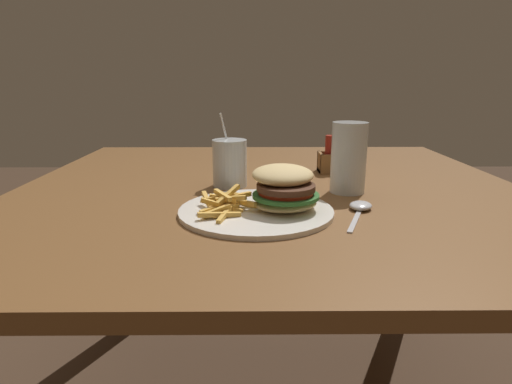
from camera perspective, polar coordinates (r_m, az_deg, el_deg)
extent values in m
cube|color=brown|center=(1.13, 1.89, 0.20)|extent=(1.30, 1.26, 0.03)
cylinder|color=brown|center=(1.86, -17.20, -7.00)|extent=(0.09, 0.09, 0.74)
cylinder|color=brown|center=(1.89, 18.99, -6.81)|extent=(0.09, 0.09, 0.74)
cylinder|color=white|center=(0.88, 0.00, -2.55)|extent=(0.32, 0.32, 0.01)
ellipsoid|color=#E0C17F|center=(0.88, 3.97, -1.51)|extent=(0.16, 0.14, 0.03)
cylinder|color=#2D6628|center=(0.87, 3.99, -0.48)|extent=(0.17, 0.17, 0.01)
cylinder|color=red|center=(0.87, 4.00, 0.00)|extent=(0.14, 0.14, 0.01)
cylinder|color=#4C2D1E|center=(0.87, 4.01, 0.64)|extent=(0.15, 0.15, 0.01)
ellipsoid|color=#E0C17F|center=(0.88, 3.61, 2.32)|extent=(0.16, 0.15, 0.05)
cube|color=gold|center=(0.92, -3.90, -0.87)|extent=(0.05, 0.05, 0.01)
cube|color=gold|center=(0.89, -1.67, -1.54)|extent=(0.09, 0.03, 0.02)
cube|color=gold|center=(0.88, -3.03, -0.65)|extent=(0.08, 0.05, 0.01)
cube|color=gold|center=(0.87, -4.48, -0.42)|extent=(0.04, 0.06, 0.01)
cube|color=gold|center=(0.88, -4.08, -0.94)|extent=(0.05, 0.04, 0.01)
cube|color=gold|center=(0.88, -4.81, -0.61)|extent=(0.06, 0.04, 0.01)
cube|color=gold|center=(0.87, -3.76, -0.39)|extent=(0.05, 0.07, 0.03)
cube|color=gold|center=(0.83, -4.26, -3.11)|extent=(0.03, 0.07, 0.02)
cube|color=gold|center=(0.83, -4.90, -3.04)|extent=(0.08, 0.03, 0.02)
cube|color=gold|center=(0.87, -3.90, -0.88)|extent=(0.08, 0.04, 0.02)
cube|color=gold|center=(0.89, -6.49, -1.17)|extent=(0.03, 0.07, 0.03)
cube|color=gold|center=(0.84, -5.27, -2.51)|extent=(0.06, 0.04, 0.02)
cube|color=gold|center=(0.88, -4.29, -0.81)|extent=(0.06, 0.02, 0.02)
cube|color=gold|center=(0.86, -4.58, -1.84)|extent=(0.09, 0.01, 0.04)
cube|color=gold|center=(0.88, -4.03, -1.35)|extent=(0.06, 0.02, 0.01)
cube|color=gold|center=(0.86, -5.73, -2.26)|extent=(0.05, 0.05, 0.01)
cube|color=gold|center=(0.88, -1.86, -1.37)|extent=(0.06, 0.08, 0.02)
cube|color=gold|center=(0.85, -4.52, -2.34)|extent=(0.07, 0.04, 0.02)
cylinder|color=silver|center=(1.06, 12.26, 4.48)|extent=(0.08, 0.08, 0.17)
cylinder|color=#B26B19|center=(1.06, 12.24, 4.12)|extent=(0.07, 0.07, 0.16)
cylinder|color=silver|center=(1.10, -3.52, 3.86)|extent=(0.09, 0.09, 0.12)
cylinder|color=#EFA819|center=(1.10, -3.51, 3.17)|extent=(0.08, 0.08, 0.09)
cylinder|color=white|center=(1.12, -3.64, 5.79)|extent=(0.05, 0.01, 0.18)
ellipsoid|color=silver|center=(0.94, 13.78, -1.77)|extent=(0.06, 0.07, 0.02)
cube|color=silver|center=(0.85, 13.02, -3.85)|extent=(0.06, 0.13, 0.00)
cube|color=brown|center=(1.29, 10.46, 2.85)|extent=(0.10, 0.07, 0.01)
cube|color=brown|center=(1.28, 8.55, 3.91)|extent=(0.01, 0.07, 0.06)
cube|color=brown|center=(1.30, 12.44, 3.86)|extent=(0.01, 0.07, 0.06)
cube|color=brown|center=(1.26, 10.79, 3.60)|extent=(0.10, 0.01, 0.06)
cube|color=brown|center=(1.32, 10.25, 4.16)|extent=(0.10, 0.01, 0.06)
cylinder|color=maroon|center=(1.28, 9.83, 5.25)|extent=(0.03, 0.03, 0.10)
cylinder|color=#B2B2B7|center=(1.29, 11.28, 5.25)|extent=(0.03, 0.03, 0.10)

